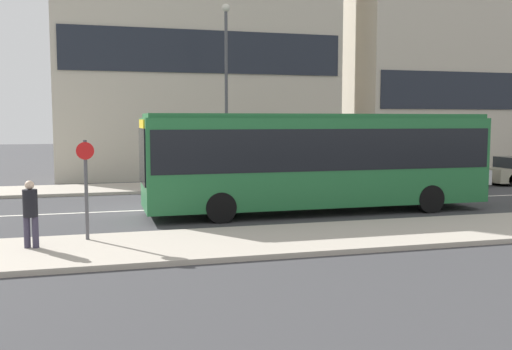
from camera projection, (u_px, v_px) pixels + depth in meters
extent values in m
plane|color=#3A3A3D|center=(150.00, 210.00, 20.06)|extent=(120.00, 120.00, 0.00)
cube|color=#B2A899|center=(172.00, 246.00, 14.05)|extent=(44.00, 3.50, 0.13)
cube|color=#B2A899|center=(138.00, 188.00, 26.05)|extent=(44.00, 3.50, 0.13)
cube|color=silver|center=(150.00, 210.00, 20.06)|extent=(41.80, 0.16, 0.01)
cube|color=#1E232D|center=(206.00, 52.00, 29.51)|extent=(14.71, 0.08, 2.20)
cube|color=beige|center=(465.00, 29.00, 36.10)|extent=(14.69, 4.70, 17.81)
cube|color=#1E232D|center=(487.00, 91.00, 34.21)|extent=(14.10, 0.08, 2.20)
cube|color=#236B38|center=(318.00, 161.00, 19.45)|extent=(11.77, 2.53, 2.91)
cube|color=black|center=(318.00, 148.00, 19.41)|extent=(11.53, 2.56, 1.34)
cube|color=#236B38|center=(319.00, 116.00, 19.31)|extent=(11.59, 2.33, 0.14)
cube|color=black|center=(142.00, 156.00, 17.86)|extent=(0.05, 2.23, 1.75)
cube|color=yellow|center=(142.00, 125.00, 17.77)|extent=(0.04, 1.77, 0.32)
cylinder|color=black|center=(221.00, 208.00, 17.51)|extent=(0.96, 0.28, 0.96)
cylinder|color=black|center=(207.00, 198.00, 19.72)|extent=(0.96, 0.28, 0.96)
cylinder|color=black|center=(430.00, 199.00, 19.44)|extent=(0.96, 0.28, 0.96)
cylinder|color=black|center=(396.00, 191.00, 21.65)|extent=(0.96, 0.28, 0.96)
cube|color=silver|center=(441.00, 177.00, 26.85)|extent=(4.15, 1.84, 0.68)
cube|color=#21262B|center=(440.00, 165.00, 26.77)|extent=(2.28, 1.62, 0.47)
cylinder|color=black|center=(476.00, 182.00, 26.42)|extent=(0.60, 0.18, 0.60)
cylinder|color=black|center=(455.00, 178.00, 28.01)|extent=(0.60, 0.18, 0.60)
cylinder|color=black|center=(427.00, 184.00, 25.73)|extent=(0.60, 0.18, 0.60)
cylinder|color=black|center=(408.00, 180.00, 27.33)|extent=(0.60, 0.18, 0.60)
cylinder|color=black|center=(492.00, 177.00, 28.66)|extent=(0.60, 0.18, 0.60)
cylinder|color=#383347|center=(27.00, 232.00, 13.52)|extent=(0.15, 0.15, 0.75)
cylinder|color=#383347|center=(35.00, 232.00, 13.53)|extent=(0.15, 0.15, 0.75)
cylinder|color=black|center=(30.00, 203.00, 13.46)|extent=(0.34, 0.34, 0.65)
sphere|color=beige|center=(29.00, 185.00, 13.42)|extent=(0.21, 0.21, 0.21)
cylinder|color=#4C4C51|center=(86.00, 190.00, 14.39)|extent=(0.09, 0.09, 2.53)
cylinder|color=red|center=(85.00, 151.00, 14.23)|extent=(0.44, 0.03, 0.44)
cylinder|color=#4C4C51|center=(226.00, 100.00, 25.54)|extent=(0.14, 0.14, 7.86)
sphere|color=silver|center=(226.00, 8.00, 25.15)|extent=(0.36, 0.36, 0.36)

